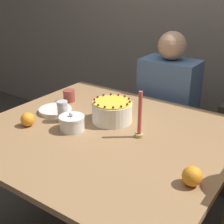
# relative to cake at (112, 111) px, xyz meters

# --- Properties ---
(wall_behind) EXTENTS (8.00, 0.05, 2.60)m
(wall_behind) POSITION_rel_cake_xyz_m (0.04, 1.27, 0.48)
(wall_behind) COLOR slate
(wall_behind) RESTS_ON ground_plane
(dining_table) EXTENTS (1.31, 1.18, 0.76)m
(dining_table) POSITION_rel_cake_xyz_m (0.04, -0.13, -0.17)
(dining_table) COLOR #936D47
(dining_table) RESTS_ON ground_plane
(cake) EXTENTS (0.23, 0.23, 0.13)m
(cake) POSITION_rel_cake_xyz_m (0.00, 0.00, 0.00)
(cake) COLOR white
(cake) RESTS_ON dining_table
(sugar_bowl) EXTENTS (0.14, 0.14, 0.10)m
(sugar_bowl) POSITION_rel_cake_xyz_m (-0.11, -0.21, -0.02)
(sugar_bowl) COLOR silver
(sugar_bowl) RESTS_ON dining_table
(sugar_shaker) EXTENTS (0.06, 0.06, 0.12)m
(sugar_shaker) POSITION_rel_cake_xyz_m (-0.23, -0.16, 0.00)
(sugar_shaker) COLOR white
(sugar_shaker) RESTS_ON dining_table
(plate_stack) EXTENTS (0.20, 0.20, 0.02)m
(plate_stack) POSITION_rel_cake_xyz_m (-0.35, -0.09, -0.05)
(plate_stack) COLOR silver
(plate_stack) RESTS_ON dining_table
(candle) EXTENTS (0.04, 0.04, 0.25)m
(candle) POSITION_rel_cake_xyz_m (0.22, -0.08, 0.04)
(candle) COLOR tan
(candle) RESTS_ON dining_table
(cup) EXTENTS (0.08, 0.08, 0.08)m
(cup) POSITION_rel_cake_xyz_m (-0.41, 0.09, -0.02)
(cup) COLOR #993D33
(cup) RESTS_ON dining_table
(orange_fruit_0) EXTENTS (0.08, 0.08, 0.08)m
(orange_fruit_0) POSITION_rel_cake_xyz_m (0.59, -0.31, -0.02)
(orange_fruit_0) COLOR orange
(orange_fruit_0) RESTS_ON dining_table
(orange_fruit_1) EXTENTS (0.08, 0.08, 0.08)m
(orange_fruit_1) POSITION_rel_cake_xyz_m (-0.34, -0.31, -0.02)
(orange_fruit_1) COLOR orange
(orange_fruit_1) RESTS_ON dining_table
(person_man_blue_shirt) EXTENTS (0.40, 0.34, 1.18)m
(person_man_blue_shirt) POSITION_rel_cake_xyz_m (0.04, 0.66, -0.31)
(person_man_blue_shirt) COLOR #473D33
(person_man_blue_shirt) RESTS_ON ground_plane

